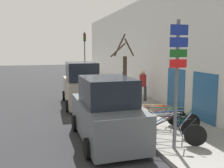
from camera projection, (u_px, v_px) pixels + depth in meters
name	position (u px, v px, depth m)	size (l,w,h in m)	color
ground_plane	(86.00, 107.00, 13.85)	(80.00, 80.00, 0.00)	#28282B
sidewalk_curb	(116.00, 95.00, 17.22)	(3.20, 32.00, 0.15)	gray
building_facade	(140.00, 49.00, 17.19)	(0.23, 32.00, 6.50)	silver
signpost	(177.00, 78.00, 7.41)	(0.59, 0.13, 3.90)	#595B60
bicycle_0	(167.00, 132.00, 8.02)	(2.21, 1.18, 0.97)	black
bicycle_1	(168.00, 127.00, 8.54)	(2.26, 0.49, 0.91)	black
bicycle_2	(169.00, 124.00, 9.02)	(2.30, 0.49, 0.87)	black
bicycle_3	(169.00, 119.00, 9.62)	(2.00, 1.15, 0.87)	black
bicycle_4	(159.00, 117.00, 9.88)	(2.21, 0.59, 0.84)	black
bicycle_5	(155.00, 116.00, 10.17)	(1.92, 1.06, 0.83)	black
parked_car_0	(106.00, 112.00, 8.67)	(2.03, 4.27, 2.26)	#51565B
parked_car_1	(81.00, 86.00, 14.34)	(2.11, 4.83, 2.47)	gray
pedestrian_near	(123.00, 83.00, 15.17)	(0.46, 0.39, 1.77)	#333338
pedestrian_far	(143.00, 83.00, 14.76)	(0.47, 0.40, 1.81)	#333338
street_tree	(124.00, 79.00, 11.53)	(1.51, 1.09, 3.75)	#3D2D23
traffic_light	(85.00, 51.00, 21.28)	(0.20, 0.30, 4.50)	#595B60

